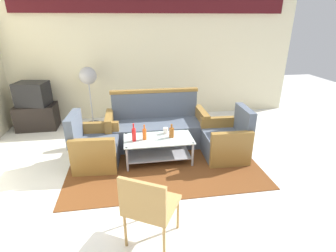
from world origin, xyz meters
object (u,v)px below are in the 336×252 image
at_px(armchair_left, 95,148).
at_px(cup, 166,131).
at_px(bottle_brown, 171,132).
at_px(tv_stand, 37,117).
at_px(armchair_right, 226,141).
at_px(wicker_chair, 148,204).
at_px(bottle_red, 134,134).
at_px(bottle_orange, 145,134).
at_px(coffee_table, 158,146).
at_px(pedestal_fan, 88,79).
at_px(couch, 157,127).
at_px(television, 33,94).

distance_m(armchair_left, cup, 1.17).
relative_size(bottle_brown, tv_stand, 0.28).
relative_size(armchair_right, wicker_chair, 1.01).
xyz_separation_m(bottle_red, bottle_orange, (0.17, 0.02, -0.01)).
bearing_deg(tv_stand, armchair_right, -27.28).
bearing_deg(coffee_table, wicker_chair, -100.25).
bearing_deg(wicker_chair, pedestal_fan, 134.27).
relative_size(armchair_right, coffee_table, 0.77).
relative_size(couch, wicker_chair, 2.15).
distance_m(armchair_right, pedestal_fan, 3.11).
height_order(armchair_right, television, television).
bearing_deg(bottle_brown, armchair_left, 177.44).
bearing_deg(pedestal_fan, cup, -50.31).
relative_size(armchair_right, television, 1.27).
distance_m(armchair_right, cup, 1.03).
relative_size(coffee_table, pedestal_fan, 0.87).
xyz_separation_m(couch, armchair_right, (1.10, -0.71, -0.03)).
relative_size(armchair_left, bottle_red, 2.93).
relative_size(cup, pedestal_fan, 0.08).
bearing_deg(bottle_brown, armchair_right, -2.03).
xyz_separation_m(tv_stand, television, (0.00, 0.00, 0.50)).
height_order(bottle_red, pedestal_fan, pedestal_fan).
bearing_deg(armchair_right, cup, 80.78).
relative_size(television, pedestal_fan, 0.53).
relative_size(coffee_table, tv_stand, 1.38).
xyz_separation_m(armchair_right, wicker_chair, (-1.45, -1.66, 0.21)).
height_order(armchair_right, bottle_red, armchair_right).
bearing_deg(armchair_left, cup, 99.26).
relative_size(bottle_brown, bottle_red, 0.77).
xyz_separation_m(armchair_left, tv_stand, (-1.36, 1.72, -0.03)).
bearing_deg(tv_stand, wicker_chair, -59.31).
relative_size(cup, television, 0.15).
distance_m(tv_stand, television, 0.50).
bearing_deg(television, bottle_red, 148.07).
height_order(bottle_brown, television, television).
height_order(cup, tv_stand, tv_stand).
bearing_deg(bottle_red, couch, 58.71).
bearing_deg(couch, pedestal_fan, -41.29).
relative_size(armchair_left, pedestal_fan, 0.67).
relative_size(armchair_left, tv_stand, 1.06).
xyz_separation_m(television, wicker_chair, (2.06, -3.48, -0.27)).
xyz_separation_m(bottle_orange, cup, (0.36, 0.18, -0.04)).
distance_m(bottle_brown, bottle_orange, 0.43).
height_order(couch, pedestal_fan, pedestal_fan).
bearing_deg(wicker_chair, cup, 105.81).
height_order(couch, coffee_table, couch).
relative_size(bottle_brown, wicker_chair, 0.27).
bearing_deg(couch, bottle_red, 59.32).
height_order(bottle_red, wicker_chair, wicker_chair).
distance_m(armchair_left, wicker_chair, 1.90).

